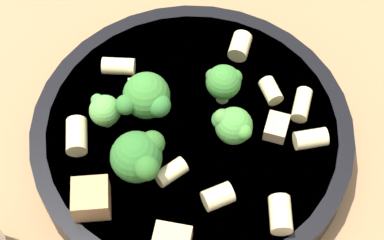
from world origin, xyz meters
The scene contains 19 objects.
ground_plane centered at (0.00, 0.00, 0.00)m, with size 2.00×2.00×0.00m, color #936D47.
pasta_bowl centered at (0.00, 0.00, 0.02)m, with size 0.26×0.26×0.03m.
broccoli_floret_0 centered at (0.02, -0.07, 0.05)m, with size 0.03×0.03×0.03m.
broccoli_floret_1 centered at (0.00, 0.03, 0.05)m, with size 0.03×0.03×0.03m.
broccoli_floret_2 centered at (0.05, -0.02, 0.06)m, with size 0.04×0.04×0.04m.
broccoli_floret_3 centered at (-0.03, 0.01, 0.06)m, with size 0.03×0.03×0.04m.
broccoli_floret_4 centered at (0.01, -0.04, 0.06)m, with size 0.04×0.04×0.04m.
rigatoni_0 centered at (-0.05, 0.08, 0.04)m, with size 0.01×0.01×0.03m, color beige.
rigatoni_1 centered at (-0.05, 0.05, 0.04)m, with size 0.01×0.01×0.02m, color beige.
rigatoni_2 centered at (0.04, -0.08, 0.04)m, with size 0.02×0.02×0.03m, color beige.
rigatoni_3 centered at (0.05, 0.00, 0.04)m, with size 0.01×0.01×0.02m, color beige.
rigatoni_4 centered at (-0.09, 0.01, 0.04)m, with size 0.02×0.02×0.02m, color beige.
rigatoni_5 centered at (-0.02, -0.05, 0.04)m, with size 0.02×0.02×0.02m, color beige.
rigatoni_6 centered at (-0.03, -0.08, 0.04)m, with size 0.01×0.01×0.03m, color beige.
rigatoni_7 centered at (0.05, 0.09, 0.04)m, with size 0.02×0.02×0.03m, color beige.
rigatoni_8 centered at (-0.02, 0.09, 0.04)m, with size 0.01×0.01×0.03m, color beige.
rigatoni_9 centered at (0.06, 0.04, 0.04)m, with size 0.02×0.02×0.02m, color beige.
chicken_chunk_1 centered at (-0.02, 0.07, 0.04)m, with size 0.02×0.02×0.01m, color tan.
chicken_chunk_2 centered at (0.09, -0.05, 0.04)m, with size 0.03×0.03×0.02m, color #A87A4C.
Camera 1 is at (0.26, 0.09, 0.48)m, focal length 60.00 mm.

